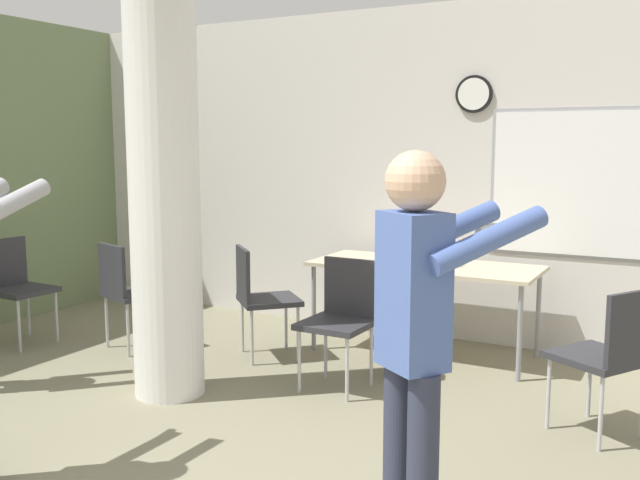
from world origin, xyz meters
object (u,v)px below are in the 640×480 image
object	(u,v)px
chair_by_left_wall	(16,283)
chair_mid_room	(608,350)
chair_table_left	(260,293)
chair_near_pillar	(128,288)
bottle_on_table	(444,252)
person_playing_side	(418,331)
chair_table_front	(341,313)
folding_table	(425,270)

from	to	relation	value
chair_by_left_wall	chair_mid_room	size ratio (longest dim) A/B	1.00
chair_table_left	chair_mid_room	bearing A→B (deg)	-7.94
chair_near_pillar	bottle_on_table	bearing A→B (deg)	22.65
person_playing_side	chair_by_left_wall	bearing A→B (deg)	160.37
chair_near_pillar	person_playing_side	size ratio (longest dim) A/B	0.53
chair_mid_room	person_playing_side	distance (m)	1.83
bottle_on_table	chair_table_front	bearing A→B (deg)	-113.95
chair_mid_room	folding_table	bearing A→B (deg)	144.48
chair_near_pillar	folding_table	bearing A→B (deg)	25.51
bottle_on_table	chair_table_front	world-z (taller)	bottle_on_table
chair_mid_room	chair_table_left	size ratio (longest dim) A/B	1.00
bottle_on_table	chair_table_left	distance (m)	1.45
bottle_on_table	person_playing_side	xyz separation A→B (m)	(0.80, -2.70, 0.13)
chair_by_left_wall	person_playing_side	world-z (taller)	person_playing_side
folding_table	chair_mid_room	distance (m)	1.82
bottle_on_table	chair_near_pillar	xyz separation A→B (m)	(-2.31, -0.96, -0.32)
chair_by_left_wall	person_playing_side	xyz separation A→B (m)	(4.07, -1.45, 0.45)
chair_table_front	folding_table	bearing A→B (deg)	76.43
chair_table_left	chair_by_left_wall	bearing A→B (deg)	-163.10
chair_mid_room	chair_table_front	bearing A→B (deg)	177.77
bottle_on_table	chair_mid_room	size ratio (longest dim) A/B	0.34
chair_table_left	person_playing_side	size ratio (longest dim) A/B	0.53
bottle_on_table	chair_mid_room	xyz separation A→B (m)	(1.30, -1.00, -0.32)
person_playing_side	chair_mid_room	bearing A→B (deg)	73.74
folding_table	chair_mid_room	world-z (taller)	chair_mid_room
folding_table	chair_table_front	size ratio (longest dim) A/B	2.02
bottle_on_table	chair_near_pillar	size ratio (longest dim) A/B	0.34
chair_table_left	folding_table	bearing A→B (deg)	32.72
chair_by_left_wall	chair_near_pillar	xyz separation A→B (m)	(0.96, 0.29, 0.00)
chair_near_pillar	chair_table_left	distance (m)	1.10
chair_table_front	chair_mid_room	xyz separation A→B (m)	(1.71, -0.07, 0.00)
chair_by_left_wall	bottle_on_table	bearing A→B (deg)	20.95
chair_near_pillar	person_playing_side	bearing A→B (deg)	-29.25
folding_table	chair_table_left	world-z (taller)	chair_table_left
chair_by_left_wall	chair_mid_room	world-z (taller)	same
chair_near_pillar	chair_mid_room	distance (m)	3.60
chair_by_left_wall	chair_table_front	distance (m)	2.87
chair_by_left_wall	chair_mid_room	distance (m)	4.57
chair_mid_room	chair_by_left_wall	bearing A→B (deg)	-176.80
bottle_on_table	chair_mid_room	bearing A→B (deg)	-37.54
bottle_on_table	chair_by_left_wall	size ratio (longest dim) A/B	0.34
chair_table_front	chair_table_left	world-z (taller)	same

